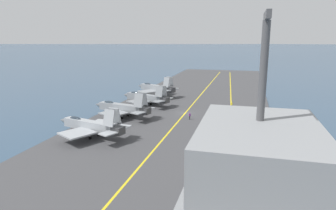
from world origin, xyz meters
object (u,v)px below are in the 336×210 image
object	(u,v)px
parked_jet_nearest	(91,125)
crew_yellow_vest	(232,105)
parked_jet_second	(122,108)
crew_red_vest	(204,140)
crew_purple_vest	(190,116)
parked_jet_third	(146,97)
parked_jet_fourth	(156,88)
crew_blue_vest	(217,136)

from	to	relation	value
parked_jet_nearest	crew_yellow_vest	xyz separation A→B (m)	(32.58, -25.32, -1.44)
parked_jet_nearest	parked_jet_second	world-z (taller)	parked_jet_second
crew_red_vest	parked_jet_second	bearing A→B (deg)	57.29
crew_purple_vest	parked_jet_third	bearing A→B (deg)	51.81
parked_jet_second	parked_jet_fourth	distance (m)	28.23
parked_jet_nearest	crew_red_vest	bearing A→B (deg)	-86.89
parked_jet_second	crew_yellow_vest	distance (m)	30.66
parked_jet_nearest	crew_yellow_vest	size ratio (longest dim) A/B	9.33
parked_jet_nearest	crew_yellow_vest	distance (m)	41.29
parked_jet_third	parked_jet_fourth	world-z (taller)	parked_jet_fourth
parked_jet_second	crew_yellow_vest	xyz separation A→B (m)	(17.13, -25.39, -1.48)
parked_jet_nearest	crew_purple_vest	bearing A→B (deg)	-42.61
parked_jet_second	crew_purple_vest	bearing A→B (deg)	-82.18
crew_yellow_vest	crew_red_vest	distance (m)	31.54
parked_jet_second	parked_jet_third	distance (m)	14.25
crew_blue_vest	crew_purple_vest	distance (m)	15.78
parked_jet_second	parked_jet_fourth	xyz separation A→B (m)	(28.23, 0.04, 0.38)
crew_purple_vest	parked_jet_nearest	bearing A→B (deg)	137.39
parked_jet_fourth	crew_red_vest	size ratio (longest dim) A/B	8.61
parked_jet_third	crew_purple_vest	size ratio (longest dim) A/B	8.94
crew_yellow_vest	parked_jet_second	bearing A→B (deg)	124.00
parked_jet_fourth	crew_purple_vest	world-z (taller)	parked_jet_fourth
parked_jet_third	crew_red_vest	distance (m)	35.42
parked_jet_nearest	crew_purple_vest	distance (m)	24.09
parked_jet_fourth	crew_red_vest	world-z (taller)	parked_jet_fourth
parked_jet_second	crew_red_vest	distance (m)	26.42
parked_jet_nearest	parked_jet_second	distance (m)	15.46
crew_yellow_vest	crew_red_vest	bearing A→B (deg)	174.19
parked_jet_second	parked_jet_third	world-z (taller)	parked_jet_second
parked_jet_nearest	crew_blue_vest	xyz separation A→B (m)	(4.05, -24.19, -1.49)
crew_yellow_vest	parked_jet_third	bearing A→B (deg)	96.88
parked_jet_second	parked_jet_third	size ratio (longest dim) A/B	1.01
parked_jet_second	crew_blue_vest	world-z (taller)	parked_jet_second
crew_purple_vest	crew_yellow_vest	size ratio (longest dim) A/B	1.03
parked_jet_nearest	parked_jet_fourth	bearing A→B (deg)	0.15
crew_red_vest	parked_jet_third	bearing A→B (deg)	36.48
parked_jet_nearest	parked_jet_third	distance (m)	29.68
parked_jet_nearest	crew_purple_vest	xyz separation A→B (m)	(17.70, -16.28, -1.41)
crew_purple_vest	parked_jet_fourth	bearing A→B (deg)	32.25
parked_jet_fourth	crew_red_vest	xyz separation A→B (m)	(-42.49, -22.24, -1.83)
parked_jet_fourth	crew_blue_vest	size ratio (longest dim) A/B	9.38
crew_red_vest	parked_jet_fourth	bearing A→B (deg)	27.63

